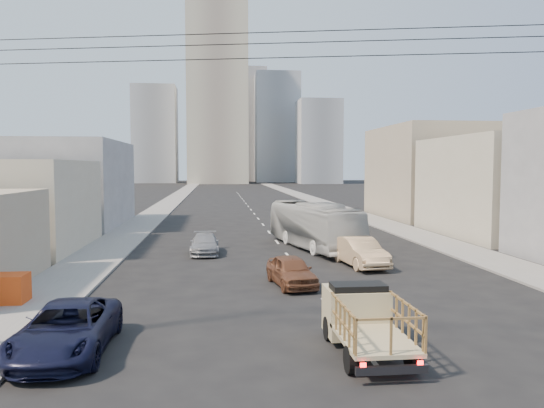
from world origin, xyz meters
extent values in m
plane|color=black|center=(0.00, 0.00, 0.00)|extent=(420.00, 420.00, 0.00)
cube|color=slate|center=(-11.75, 70.00, 0.06)|extent=(3.50, 180.00, 0.12)
cube|color=slate|center=(11.75, 70.00, 0.06)|extent=(3.50, 180.00, 0.12)
cube|color=silver|center=(0.00, 2.00, 0.01)|extent=(0.15, 2.00, 0.01)
cube|color=silver|center=(0.00, 8.00, 0.01)|extent=(0.15, 2.00, 0.01)
cube|color=silver|center=(0.00, 14.00, 0.01)|extent=(0.15, 2.00, 0.01)
cube|color=silver|center=(0.00, 20.00, 0.01)|extent=(0.15, 2.00, 0.01)
cube|color=silver|center=(0.00, 26.00, 0.01)|extent=(0.15, 2.00, 0.01)
cube|color=silver|center=(0.00, 32.00, 0.01)|extent=(0.15, 2.00, 0.01)
cube|color=silver|center=(0.00, 38.00, 0.01)|extent=(0.15, 2.00, 0.01)
cube|color=silver|center=(0.00, 44.00, 0.01)|extent=(0.15, 2.00, 0.01)
cube|color=silver|center=(0.00, 50.00, 0.01)|extent=(0.15, 2.00, 0.01)
cube|color=silver|center=(0.00, 56.00, 0.01)|extent=(0.15, 2.00, 0.01)
cube|color=silver|center=(0.00, 62.00, 0.01)|extent=(0.15, 2.00, 0.01)
cube|color=silver|center=(0.00, 68.00, 0.01)|extent=(0.15, 2.00, 0.01)
cube|color=silver|center=(0.00, 74.00, 0.01)|extent=(0.15, 2.00, 0.01)
cube|color=silver|center=(0.00, 80.00, 0.01)|extent=(0.15, 2.00, 0.01)
cube|color=silver|center=(0.00, 86.00, 0.01)|extent=(0.15, 2.00, 0.01)
cube|color=silver|center=(0.00, 92.00, 0.01)|extent=(0.15, 2.00, 0.01)
cube|color=silver|center=(0.00, 98.00, 0.01)|extent=(0.15, 2.00, 0.01)
cube|color=silver|center=(0.00, 104.00, 0.01)|extent=(0.15, 2.00, 0.01)
cube|color=tan|center=(-0.02, 1.54, 0.70)|extent=(1.90, 3.00, 0.12)
cube|color=tan|center=(-0.02, 3.54, 0.95)|extent=(1.90, 1.60, 1.50)
cube|color=black|center=(-0.02, 3.29, 1.55)|extent=(1.70, 0.90, 0.70)
cube|color=#2D2D33|center=(-0.02, -0.01, 0.40)|extent=(1.90, 0.12, 0.22)
cube|color=#FF0C0C|center=(-0.77, -0.01, 0.55)|extent=(0.15, 0.05, 0.12)
cube|color=#FF0C0C|center=(0.73, -0.01, 0.55)|extent=(0.15, 0.05, 0.12)
cylinder|color=black|center=(-0.87, 3.64, 0.38)|extent=(0.25, 0.76, 0.76)
cylinder|color=black|center=(0.83, 3.64, 0.38)|extent=(0.25, 0.76, 0.76)
cylinder|color=black|center=(-0.87, 0.84, 0.38)|extent=(0.25, 0.76, 0.76)
cylinder|color=black|center=(0.83, 0.84, 0.38)|extent=(0.25, 0.76, 0.76)
imported|color=black|center=(-8.91, 3.23, 0.75)|extent=(2.49, 5.38, 1.49)
imported|color=#BCBCB8|center=(2.17, 22.89, 1.57)|extent=(4.92, 11.58, 3.14)
imported|color=brown|center=(-0.98, 11.52, 0.71)|extent=(2.27, 4.35, 1.41)
imported|color=tan|center=(3.55, 15.99, 0.80)|extent=(2.33, 5.06, 1.61)
imported|color=gray|center=(-5.23, 21.18, 0.64)|extent=(1.82, 4.43, 1.28)
cylinder|color=black|center=(0.00, 1.50, 9.30)|extent=(23.01, 5.02, 0.02)
cylinder|color=black|center=(0.00, 1.50, 9.00)|extent=(23.01, 5.02, 0.02)
cylinder|color=black|center=(0.00, 1.50, 8.60)|extent=(23.01, 5.02, 0.02)
cube|color=#D54514|center=(-13.00, 9.22, 0.31)|extent=(1.80, 1.20, 0.38)
cube|color=#D54514|center=(-13.00, 9.22, 0.69)|extent=(1.80, 1.20, 0.38)
cube|color=#D54514|center=(-13.00, 9.22, 1.07)|extent=(1.80, 1.20, 0.38)
cube|color=#B4AA91|center=(19.50, 28.00, 4.00)|extent=(11.00, 14.00, 8.00)
cube|color=tan|center=(20.00, 44.00, 5.00)|extent=(12.00, 16.00, 10.00)
cube|color=gray|center=(-19.50, 39.00, 4.00)|extent=(12.00, 16.00, 8.00)
cube|color=tan|center=(-4.00, 170.00, 30.00)|extent=(20.00, 20.00, 60.00)
cube|color=gray|center=(18.00, 185.00, 20.00)|extent=(16.00, 16.00, 40.00)
cube|color=gray|center=(-26.00, 180.00, 17.00)|extent=(15.00, 15.00, 34.00)
cube|color=gray|center=(6.00, 200.00, 22.00)|extent=(18.00, 18.00, 44.00)
cube|color=gray|center=(30.00, 165.00, 14.00)|extent=(14.00, 14.00, 28.00)
camera|label=1|loc=(-4.43, -12.79, 5.56)|focal=35.00mm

